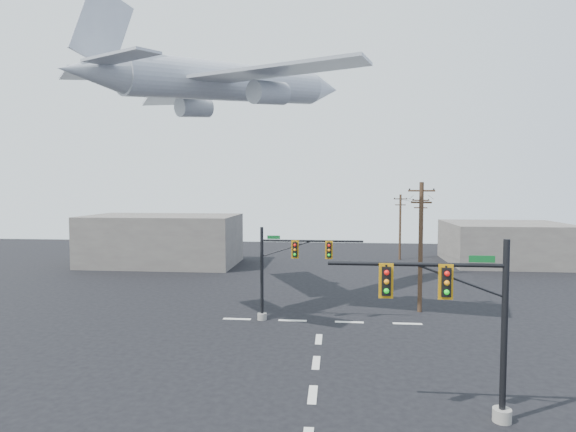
# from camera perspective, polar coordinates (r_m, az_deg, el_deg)

# --- Properties ---
(ground) EXTENTS (120.00, 120.00, 0.00)m
(ground) POSITION_cam_1_polar(r_m,az_deg,el_deg) (23.44, 2.94, -20.40)
(ground) COLOR black
(ground) RESTS_ON ground
(lane_markings) EXTENTS (14.00, 21.20, 0.01)m
(lane_markings) POSITION_cam_1_polar(r_m,az_deg,el_deg) (28.39, 3.47, -16.01)
(lane_markings) COLOR beige
(lane_markings) RESTS_ON ground
(signal_mast_near) EXTENTS (7.42, 0.82, 7.42)m
(signal_mast_near) POSITION_cam_1_polar(r_m,az_deg,el_deg) (21.01, 20.26, -11.88)
(signal_mast_near) COLOR gray
(signal_mast_near) RESTS_ON ground
(signal_mast_far) EXTENTS (7.44, 0.73, 6.64)m
(signal_mast_far) POSITION_cam_1_polar(r_m,az_deg,el_deg) (34.09, -0.47, -6.41)
(signal_mast_far) COLOR gray
(signal_mast_far) RESTS_ON ground
(utility_pole_a) EXTENTS (1.93, 0.64, 9.83)m
(utility_pole_a) POSITION_cam_1_polar(r_m,az_deg,el_deg) (37.60, 15.45, -3.26)
(utility_pole_a) COLOR #422E1C
(utility_pole_a) RESTS_ON ground
(utility_pole_b) EXTENTS (1.72, 0.54, 8.64)m
(utility_pole_b) POSITION_cam_1_polar(r_m,az_deg,el_deg) (52.26, 15.40, -2.07)
(utility_pole_b) COLOR #422E1C
(utility_pole_b) RESTS_ON ground
(utility_pole_c) EXTENTS (1.74, 0.29, 8.47)m
(utility_pole_c) POSITION_cam_1_polar(r_m,az_deg,el_deg) (63.92, 13.14, -1.12)
(utility_pole_c) COLOR #422E1C
(utility_pole_c) RESTS_ON ground
(power_lines) EXTENTS (4.14, 26.39, 0.67)m
(power_lines) POSITION_cam_1_polar(r_m,az_deg,el_deg) (50.60, 14.84, 2.02)
(power_lines) COLOR black
(airliner) EXTENTS (21.34, 23.05, 6.84)m
(airliner) POSITION_cam_1_polar(r_m,az_deg,el_deg) (38.64, -6.77, 15.40)
(airliner) COLOR #ABAFB7
(building_left) EXTENTS (18.00, 10.00, 6.00)m
(building_left) POSITION_cam_1_polar(r_m,az_deg,el_deg) (60.53, -14.69, -2.76)
(building_left) COLOR slate
(building_left) RESTS_ON ground
(building_right) EXTENTS (14.00, 12.00, 5.00)m
(building_right) POSITION_cam_1_polar(r_m,az_deg,el_deg) (65.27, 24.43, -2.95)
(building_right) COLOR slate
(building_right) RESTS_ON ground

